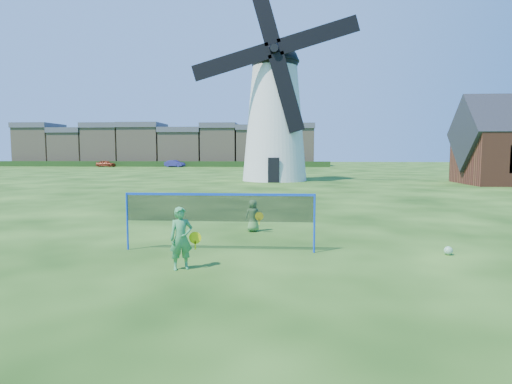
{
  "coord_description": "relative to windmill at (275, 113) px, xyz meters",
  "views": [
    {
      "loc": [
        1.04,
        -11.55,
        2.62
      ],
      "look_at": [
        0.2,
        0.5,
        1.5
      ],
      "focal_mm": 30.02,
      "sensor_mm": 36.0,
      "label": 1
    }
  ],
  "objects": [
    {
      "name": "ground",
      "position": [
        0.0,
        -28.39,
        -6.26
      ],
      "size": [
        220.0,
        220.0,
        0.0
      ],
      "primitive_type": "plane",
      "color": "black",
      "rests_on": "ground"
    },
    {
      "name": "windmill",
      "position": [
        0.0,
        0.0,
        0.0
      ],
      "size": [
        14.46,
        5.95,
        18.72
      ],
      "color": "white",
      "rests_on": "ground"
    },
    {
      "name": "badminton_net",
      "position": [
        -0.7,
        -28.83,
        -5.12
      ],
      "size": [
        5.05,
        0.05,
        1.55
      ],
      "color": "blue",
      "rests_on": "ground"
    },
    {
      "name": "player_girl",
      "position": [
        -1.28,
        -30.66,
        -5.55
      ],
      "size": [
        0.72,
        0.52,
        1.41
      ],
      "rotation": [
        0.0,
        0.0,
        0.43
      ],
      "color": "#3B9553",
      "rests_on": "ground"
    },
    {
      "name": "player_boy",
      "position": [
        -0.03,
        -25.95,
        -5.73
      ],
      "size": [
        0.66,
        0.51,
        1.07
      ],
      "rotation": [
        0.0,
        0.0,
        3.51
      ],
      "color": "#579146",
      "rests_on": "ground"
    },
    {
      "name": "play_ball",
      "position": [
        5.21,
        -28.85,
        -6.15
      ],
      "size": [
        0.22,
        0.22,
        0.22
      ],
      "primitive_type": "sphere",
      "color": "green",
      "rests_on": "ground"
    },
    {
      "name": "terraced_houses",
      "position": [
        -22.98,
        43.61,
        -2.21
      ],
      "size": [
        58.53,
        8.4,
        8.39
      ],
      "color": "gray",
      "rests_on": "ground"
    },
    {
      "name": "hedge",
      "position": [
        -22.0,
        37.61,
        -5.76
      ],
      "size": [
        62.0,
        0.8,
        1.0
      ],
      "primitive_type": "cube",
      "color": "#193814",
      "rests_on": "ground"
    },
    {
      "name": "car_left",
      "position": [
        -31.48,
        35.54,
        -5.66
      ],
      "size": [
        3.67,
        1.88,
        1.2
      ],
      "primitive_type": "imported",
      "rotation": [
        0.0,
        0.0,
        1.43
      ],
      "color": "maroon",
      "rests_on": "ground"
    },
    {
      "name": "car_right",
      "position": [
        -18.96,
        36.17,
        -5.64
      ],
      "size": [
        3.96,
        2.36,
        1.23
      ],
      "primitive_type": "imported",
      "rotation": [
        0.0,
        0.0,
        1.27
      ],
      "color": "navy",
      "rests_on": "ground"
    }
  ]
}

